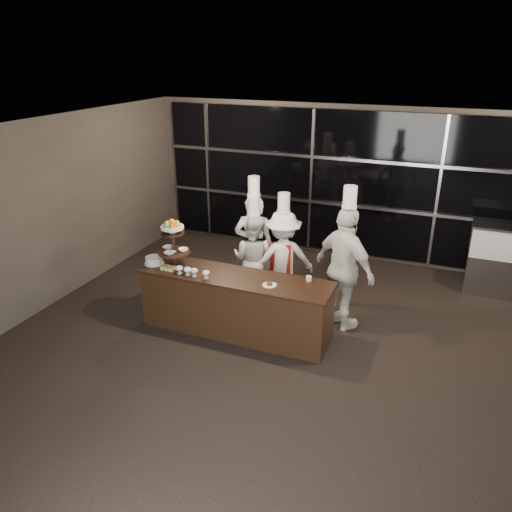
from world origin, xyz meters
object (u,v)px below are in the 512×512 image
at_px(display_case, 512,257).
at_px(chef_b, 254,258).
at_px(display_stand, 173,240).
at_px(layer_cake, 154,260).
at_px(chef_a, 254,246).
at_px(chef_c, 283,258).
at_px(chef_d, 345,268).
at_px(buffet_counter, 236,304).

distance_m(display_case, chef_b, 4.37).
relative_size(display_stand, layer_cake, 2.48).
relative_size(chef_a, chef_b, 1.15).
height_order(chef_b, chef_c, chef_c).
xyz_separation_m(chef_a, chef_d, (1.62, -0.44, 0.05)).
xyz_separation_m(chef_b, chef_d, (1.56, -0.28, 0.19)).
height_order(chef_a, chef_d, chef_d).
height_order(chef_b, chef_d, chef_d).
xyz_separation_m(display_case, chef_d, (-2.40, -2.14, 0.28)).
xyz_separation_m(buffet_counter, chef_d, (1.42, 0.76, 0.50)).
bearing_deg(chef_a, layer_cake, -132.05).
height_order(display_stand, chef_c, chef_c).
bearing_deg(chef_d, buffet_counter, -151.95).
distance_m(display_stand, display_case, 5.66).
bearing_deg(chef_c, chef_b, -169.81).
bearing_deg(buffet_counter, chef_d, 28.05).
height_order(buffet_counter, chef_a, chef_a).
xyz_separation_m(layer_cake, chef_a, (1.13, 1.25, -0.05)).
bearing_deg(buffet_counter, chef_c, 73.66).
bearing_deg(layer_cake, chef_d, 16.34).
bearing_deg(chef_c, buffet_counter, -106.34).
bearing_deg(display_stand, display_case, 30.98).
xyz_separation_m(layer_cake, display_case, (5.15, 2.94, -0.29)).
bearing_deg(layer_cake, display_stand, 8.58).
bearing_deg(display_case, chef_a, -157.18).
height_order(display_stand, display_case, display_stand).
distance_m(chef_a, chef_d, 1.68).
distance_m(layer_cake, chef_b, 1.62).
distance_m(buffet_counter, chef_d, 1.68).
height_order(layer_cake, chef_b, chef_b).
bearing_deg(buffet_counter, layer_cake, -177.85).
bearing_deg(chef_c, display_case, 26.86).
relative_size(chef_a, chef_d, 0.95).
xyz_separation_m(chef_b, chef_c, (0.47, 0.09, 0.04)).
relative_size(display_stand, display_case, 0.54).
xyz_separation_m(display_stand, chef_a, (0.80, 1.20, -0.42)).
xyz_separation_m(buffet_counter, chef_a, (-0.20, 1.20, 0.45)).
bearing_deg(chef_d, chef_a, 164.69).
bearing_deg(display_stand, chef_d, 17.36).
height_order(buffet_counter, chef_b, chef_b).
distance_m(layer_cake, chef_c, 2.04).
height_order(buffet_counter, chef_c, chef_c).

